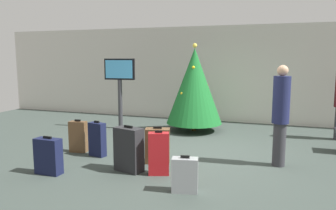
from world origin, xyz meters
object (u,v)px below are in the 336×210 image
(suitcase_1, at_px, (159,154))
(suitcase_6, at_px, (158,146))
(flight_info_kiosk, at_px, (120,80))
(suitcase_5, at_px, (78,137))
(suitcase_0, at_px, (185,175))
(suitcase_3, at_px, (97,139))
(holiday_tree, at_px, (194,86))
(suitcase_2, at_px, (129,149))
(traveller_0, at_px, (281,113))
(suitcase_4, at_px, (48,156))

(suitcase_1, xyz_separation_m, suitcase_6, (-0.24, 0.58, -0.03))
(flight_info_kiosk, relative_size, suitcase_5, 2.81)
(suitcase_0, distance_m, suitcase_5, 2.96)
(suitcase_3, bearing_deg, holiday_tree, 66.51)
(flight_info_kiosk, distance_m, suitcase_1, 3.98)
(suitcase_5, bearing_deg, flight_info_kiosk, 95.75)
(suitcase_0, bearing_deg, flight_info_kiosk, 128.54)
(suitcase_1, relative_size, suitcase_2, 0.94)
(traveller_0, relative_size, suitcase_4, 2.81)
(traveller_0, bearing_deg, suitcase_6, -165.40)
(holiday_tree, height_order, suitcase_2, holiday_tree)
(suitcase_0, bearing_deg, holiday_tree, 102.63)
(suitcase_0, distance_m, suitcase_1, 0.84)
(suitcase_4, bearing_deg, suitcase_6, 36.89)
(holiday_tree, xyz_separation_m, suitcase_4, (-1.49, -4.02, -0.90))
(traveller_0, distance_m, suitcase_0, 2.24)
(suitcase_1, distance_m, suitcase_4, 1.86)
(flight_info_kiosk, bearing_deg, suitcase_6, -50.78)
(suitcase_4, distance_m, suitcase_6, 1.91)
(suitcase_2, height_order, suitcase_4, suitcase_2)
(holiday_tree, height_order, suitcase_1, holiday_tree)
(suitcase_0, xyz_separation_m, suitcase_2, (-1.17, 0.56, 0.13))
(suitcase_0, bearing_deg, suitcase_1, 137.81)
(suitcase_3, bearing_deg, suitcase_4, -101.85)
(flight_info_kiosk, bearing_deg, suitcase_3, -72.94)
(holiday_tree, distance_m, suitcase_1, 3.57)
(flight_info_kiosk, bearing_deg, suitcase_5, -84.25)
(holiday_tree, bearing_deg, flight_info_kiosk, -169.99)
(suitcase_2, height_order, suitcase_6, suitcase_2)
(flight_info_kiosk, xyz_separation_m, suitcase_2, (1.75, -3.10, -0.96))
(suitcase_5, bearing_deg, suitcase_3, -13.63)
(holiday_tree, xyz_separation_m, suitcase_5, (-1.77, -2.73, -0.88))
(suitcase_5, bearing_deg, suitcase_0, -25.55)
(traveller_0, bearing_deg, suitcase_4, -155.06)
(suitcase_1, xyz_separation_m, suitcase_5, (-2.06, 0.72, -0.04))
(flight_info_kiosk, relative_size, suitcase_4, 2.97)
(suitcase_2, bearing_deg, suitcase_3, 148.71)
(suitcase_0, height_order, suitcase_1, suitcase_1)
(suitcase_0, relative_size, suitcase_3, 0.77)
(suitcase_4, height_order, suitcase_5, suitcase_5)
(flight_info_kiosk, relative_size, traveller_0, 1.06)
(holiday_tree, height_order, suitcase_5, holiday_tree)
(suitcase_2, bearing_deg, traveller_0, 24.93)
(suitcase_5, bearing_deg, suitcase_6, -4.45)
(suitcase_6, bearing_deg, suitcase_4, -143.11)
(holiday_tree, relative_size, traveller_0, 1.28)
(suitcase_1, bearing_deg, suitcase_0, -42.19)
(suitcase_2, relative_size, suitcase_5, 1.17)
(flight_info_kiosk, relative_size, suitcase_2, 2.40)
(traveller_0, bearing_deg, suitcase_0, -127.13)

